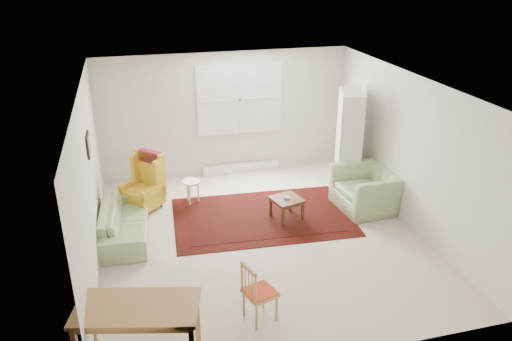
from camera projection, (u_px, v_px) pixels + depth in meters
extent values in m
cube|color=beige|center=(261.00, 237.00, 8.06)|extent=(5.00, 5.50, 0.01)
cube|color=white|center=(261.00, 85.00, 7.07)|extent=(5.00, 5.50, 0.01)
cube|color=beige|center=(225.00, 115.00, 10.00)|extent=(5.00, 0.04, 2.50)
cube|color=beige|center=(332.00, 267.00, 5.12)|extent=(5.00, 0.04, 2.50)
cube|color=beige|center=(89.00, 184.00, 6.98)|extent=(0.04, 5.50, 2.50)
cube|color=beige|center=(408.00, 151.00, 8.15)|extent=(0.04, 5.50, 2.50)
cube|color=white|center=(239.00, 99.00, 9.94)|extent=(1.72, 0.06, 1.42)
cube|color=white|center=(240.00, 99.00, 9.93)|extent=(1.60, 0.02, 1.30)
cube|color=silver|center=(241.00, 168.00, 10.46)|extent=(1.60, 0.12, 0.18)
cube|color=black|center=(88.00, 145.00, 7.27)|extent=(0.03, 0.42, 0.32)
cube|color=#A79A4D|center=(89.00, 145.00, 7.27)|extent=(0.01, 0.34, 0.24)
imported|color=#88A16B|center=(124.00, 214.00, 8.00)|extent=(0.84, 1.87, 0.74)
imported|color=#88A16B|center=(367.00, 186.00, 8.84)|extent=(1.05, 1.18, 0.87)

